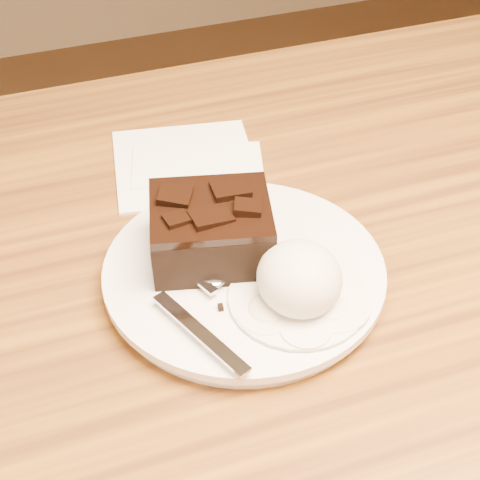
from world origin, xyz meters
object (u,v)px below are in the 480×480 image
object	(u,v)px
brownie	(211,233)
ice_cream_scoop	(299,278)
napkin	(185,163)
plate	(244,276)
spoon	(206,275)

from	to	relation	value
brownie	ice_cream_scoop	world-z (taller)	ice_cream_scoop
brownie	napkin	distance (m)	0.16
plate	ice_cream_scoop	bearing A→B (deg)	-61.69
plate	napkin	distance (m)	0.18
ice_cream_scoop	napkin	distance (m)	0.23
plate	ice_cream_scoop	xyz separation A→B (m)	(0.03, -0.05, 0.03)
plate	brownie	bearing A→B (deg)	128.93
plate	brownie	xyz separation A→B (m)	(-0.02, 0.02, 0.03)
spoon	ice_cream_scoop	bearing A→B (deg)	-59.73
brownie	spoon	xyz separation A→B (m)	(-0.01, -0.03, -0.02)
spoon	plate	bearing A→B (deg)	-17.16
ice_cream_scoop	napkin	world-z (taller)	ice_cream_scoop
brownie	napkin	size ratio (longest dim) A/B	0.70
plate	spoon	world-z (taller)	spoon
plate	brownie	distance (m)	0.04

